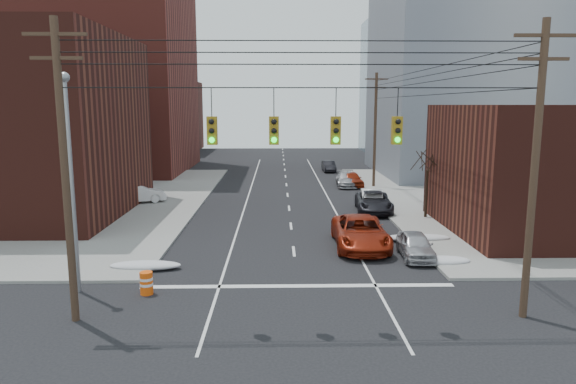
{
  "coord_description": "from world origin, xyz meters",
  "views": [
    {
      "loc": [
        -0.87,
        -15.38,
        8.01
      ],
      "look_at": [
        -0.28,
        13.98,
        3.0
      ],
      "focal_mm": 32.0,
      "sensor_mm": 36.0,
      "label": 1
    }
  ],
  "objects_px": {
    "parked_car_b": "(372,200)",
    "lot_car_d": "(73,185)",
    "parked_car_f": "(329,166)",
    "parked_car_e": "(351,179)",
    "lot_car_a": "(138,194)",
    "lot_car_b": "(121,189)",
    "parked_car_a": "(415,245)",
    "construction_barrel": "(146,283)",
    "red_pickup": "(360,232)",
    "parked_car_d": "(347,179)",
    "parked_car_c": "(374,202)",
    "lot_car_c": "(70,194)"
  },
  "relations": [
    {
      "from": "lot_car_a",
      "to": "parked_car_b",
      "type": "bearing_deg",
      "value": -118.98
    },
    {
      "from": "construction_barrel",
      "to": "lot_car_b",
      "type": "bearing_deg",
      "value": 109.16
    },
    {
      "from": "parked_car_f",
      "to": "lot_car_d",
      "type": "distance_m",
      "value": 29.13
    },
    {
      "from": "parked_car_a",
      "to": "parked_car_c",
      "type": "xyz_separation_m",
      "value": [
        -0.04,
        11.78,
        0.09
      ]
    },
    {
      "from": "lot_car_b",
      "to": "parked_car_d",
      "type": "bearing_deg",
      "value": -91.19
    },
    {
      "from": "lot_car_b",
      "to": "parked_car_e",
      "type": "bearing_deg",
      "value": -91.81
    },
    {
      "from": "parked_car_a",
      "to": "construction_barrel",
      "type": "bearing_deg",
      "value": -155.58
    },
    {
      "from": "parked_car_e",
      "to": "lot_car_d",
      "type": "xyz_separation_m",
      "value": [
        -25.75,
        -3.96,
        0.12
      ]
    },
    {
      "from": "parked_car_f",
      "to": "lot_car_d",
      "type": "relative_size",
      "value": 0.95
    },
    {
      "from": "parked_car_a",
      "to": "parked_car_e",
      "type": "distance_m",
      "value": 23.97
    },
    {
      "from": "parked_car_d",
      "to": "parked_car_f",
      "type": "distance_m",
      "value": 11.48
    },
    {
      "from": "red_pickup",
      "to": "parked_car_b",
      "type": "height_order",
      "value": "red_pickup"
    },
    {
      "from": "parked_car_d",
      "to": "parked_car_f",
      "type": "bearing_deg",
      "value": 96.33
    },
    {
      "from": "parked_car_d",
      "to": "lot_car_b",
      "type": "bearing_deg",
      "value": -158.98
    },
    {
      "from": "parked_car_a",
      "to": "parked_car_e",
      "type": "height_order",
      "value": "parked_car_e"
    },
    {
      "from": "parked_car_c",
      "to": "parked_car_e",
      "type": "bearing_deg",
      "value": 94.65
    },
    {
      "from": "parked_car_e",
      "to": "lot_car_d",
      "type": "height_order",
      "value": "lot_car_d"
    },
    {
      "from": "parked_car_f",
      "to": "lot_car_c",
      "type": "relative_size",
      "value": 0.76
    },
    {
      "from": "parked_car_a",
      "to": "lot_car_a",
      "type": "xyz_separation_m",
      "value": [
        -18.65,
        15.05,
        0.2
      ]
    },
    {
      "from": "lot_car_a",
      "to": "lot_car_d",
      "type": "distance_m",
      "value": 8.66
    },
    {
      "from": "red_pickup",
      "to": "lot_car_a",
      "type": "bearing_deg",
      "value": 142.17
    },
    {
      "from": "parked_car_d",
      "to": "lot_car_c",
      "type": "bearing_deg",
      "value": -155.46
    },
    {
      "from": "parked_car_a",
      "to": "parked_car_f",
      "type": "distance_m",
      "value": 35.55
    },
    {
      "from": "lot_car_a",
      "to": "construction_barrel",
      "type": "distance_m",
      "value": 20.92
    },
    {
      "from": "parked_car_d",
      "to": "lot_car_d",
      "type": "relative_size",
      "value": 1.16
    },
    {
      "from": "red_pickup",
      "to": "parked_car_c",
      "type": "bearing_deg",
      "value": 76.39
    },
    {
      "from": "parked_car_a",
      "to": "parked_car_b",
      "type": "xyz_separation_m",
      "value": [
        0.0,
        12.72,
        0.06
      ]
    },
    {
      "from": "parked_car_d",
      "to": "lot_car_a",
      "type": "height_order",
      "value": "lot_car_a"
    },
    {
      "from": "red_pickup",
      "to": "parked_car_d",
      "type": "bearing_deg",
      "value": 85.59
    },
    {
      "from": "construction_barrel",
      "to": "parked_car_a",
      "type": "bearing_deg",
      "value": 21.41
    },
    {
      "from": "lot_car_b",
      "to": "lot_car_d",
      "type": "xyz_separation_m",
      "value": [
        -5.01,
        2.5,
        0.01
      ]
    },
    {
      "from": "lot_car_b",
      "to": "parked_car_a",
      "type": "bearing_deg",
      "value": -149.29
    },
    {
      "from": "red_pickup",
      "to": "lot_car_a",
      "type": "relative_size",
      "value": 1.42
    },
    {
      "from": "parked_car_e",
      "to": "parked_car_a",
      "type": "bearing_deg",
      "value": -96.74
    },
    {
      "from": "parked_car_c",
      "to": "parked_car_e",
      "type": "distance_m",
      "value": 12.2
    },
    {
      "from": "parked_car_e",
      "to": "lot_car_b",
      "type": "bearing_deg",
      "value": -169.42
    },
    {
      "from": "red_pickup",
      "to": "parked_car_f",
      "type": "height_order",
      "value": "red_pickup"
    },
    {
      "from": "lot_car_a",
      "to": "lot_car_c",
      "type": "height_order",
      "value": "lot_car_c"
    },
    {
      "from": "parked_car_b",
      "to": "parked_car_c",
      "type": "distance_m",
      "value": 0.95
    },
    {
      "from": "parked_car_b",
      "to": "lot_car_a",
      "type": "distance_m",
      "value": 18.79
    },
    {
      "from": "lot_car_c",
      "to": "parked_car_d",
      "type": "bearing_deg",
      "value": -59.71
    },
    {
      "from": "lot_car_d",
      "to": "construction_barrel",
      "type": "height_order",
      "value": "lot_car_d"
    },
    {
      "from": "red_pickup",
      "to": "parked_car_c",
      "type": "distance_m",
      "value": 10.05
    },
    {
      "from": "lot_car_a",
      "to": "lot_car_b",
      "type": "distance_m",
      "value": 3.22
    },
    {
      "from": "parked_car_a",
      "to": "parked_car_f",
      "type": "xyz_separation_m",
      "value": [
        -1.1,
        35.54,
        -0.02
      ]
    },
    {
      "from": "parked_car_d",
      "to": "lot_car_d",
      "type": "xyz_separation_m",
      "value": [
        -25.3,
        -4.06,
        0.16
      ]
    },
    {
      "from": "parked_car_d",
      "to": "lot_car_a",
      "type": "relative_size",
      "value": 1.1
    },
    {
      "from": "parked_car_b",
      "to": "lot_car_d",
      "type": "distance_m",
      "value": 26.76
    },
    {
      "from": "parked_car_f",
      "to": "red_pickup",
      "type": "bearing_deg",
      "value": -94.57
    },
    {
      "from": "parked_car_b",
      "to": "lot_car_a",
      "type": "relative_size",
      "value": 1.02
    }
  ]
}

